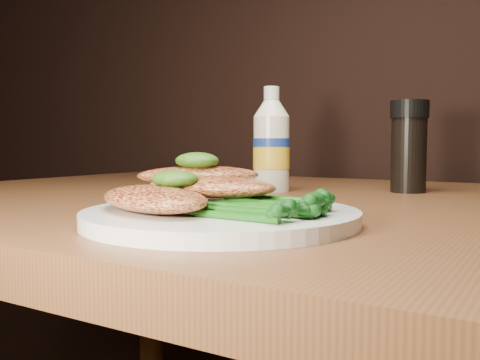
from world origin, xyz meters
The scene contains 9 objects.
plate centered at (0.05, 0.81, 0.76)m, with size 0.25×0.25×0.01m, color white.
chicken_front centered at (0.00, 0.77, 0.77)m, with size 0.14×0.07×0.02m, color #C7743F.
chicken_mid centered at (0.03, 0.82, 0.78)m, with size 0.13×0.06×0.02m, color #C7743F.
chicken_back centered at (-0.01, 0.85, 0.79)m, with size 0.12×0.06×0.02m, color #C7743F.
pesto_front centered at (0.01, 0.79, 0.79)m, with size 0.04×0.04×0.02m, color #123407.
pesto_back centered at (-0.01, 0.85, 0.80)m, with size 0.04×0.04×0.02m, color #123407.
broccolini_bundle centered at (0.09, 0.81, 0.77)m, with size 0.11×0.09×0.02m, color #185713, non-canonical shape.
mayo_bottle centered at (-0.07, 1.12, 0.83)m, with size 0.05×0.05×0.15m, color #F0E8CB, non-canonical shape.
pepper_grinder centered at (0.11, 1.21, 0.82)m, with size 0.05×0.05×0.13m, color black, non-canonical shape.
Camera 1 is at (0.31, 0.42, 0.82)m, focal length 39.66 mm.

